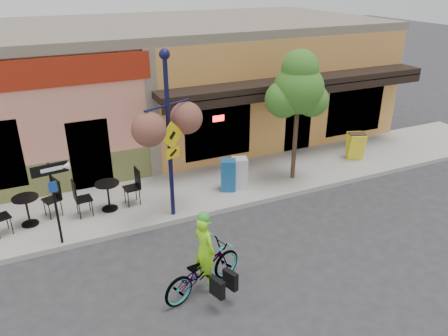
{
  "coord_description": "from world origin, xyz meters",
  "views": [
    {
      "loc": [
        -4.43,
        -9.21,
        6.27
      ],
      "look_at": [
        0.07,
        0.5,
        1.4
      ],
      "focal_mm": 35.0,
      "sensor_mm": 36.0,
      "label": 1
    }
  ],
  "objects_px": {
    "newspaper_box_blue": "(228,175)",
    "newspaper_box_grey": "(239,173)",
    "cyclist_rider": "(205,259)",
    "lamp_post": "(169,138)",
    "street_tree": "(297,116)",
    "building": "(148,82)",
    "one_way_sign": "(56,205)",
    "bicycle": "(203,270)"
  },
  "relations": [
    {
      "from": "cyclist_rider",
      "to": "newspaper_box_blue",
      "type": "distance_m",
      "value": 4.42
    },
    {
      "from": "newspaper_box_grey",
      "to": "building",
      "type": "bearing_deg",
      "value": 117.03
    },
    {
      "from": "bicycle",
      "to": "one_way_sign",
      "type": "height_order",
      "value": "one_way_sign"
    },
    {
      "from": "one_way_sign",
      "to": "newspaper_box_grey",
      "type": "xyz_separation_m",
      "value": [
        5.31,
        0.84,
        -0.58
      ]
    },
    {
      "from": "cyclist_rider",
      "to": "newspaper_box_blue",
      "type": "bearing_deg",
      "value": -50.07
    },
    {
      "from": "newspaper_box_blue",
      "to": "one_way_sign",
      "type": "bearing_deg",
      "value": -145.95
    },
    {
      "from": "building",
      "to": "lamp_post",
      "type": "bearing_deg",
      "value": -101.18
    },
    {
      "from": "bicycle",
      "to": "cyclist_rider",
      "type": "relative_size",
      "value": 1.29
    },
    {
      "from": "bicycle",
      "to": "one_way_sign",
      "type": "distance_m",
      "value": 3.93
    },
    {
      "from": "building",
      "to": "one_way_sign",
      "type": "xyz_separation_m",
      "value": [
        -4.25,
        -6.85,
        -1.03
      ]
    },
    {
      "from": "newspaper_box_grey",
      "to": "bicycle",
      "type": "bearing_deg",
      "value": -109.16
    },
    {
      "from": "bicycle",
      "to": "newspaper_box_grey",
      "type": "xyz_separation_m",
      "value": [
        2.75,
        3.75,
        0.11
      ]
    },
    {
      "from": "bicycle",
      "to": "street_tree",
      "type": "height_order",
      "value": "street_tree"
    },
    {
      "from": "newspaper_box_grey",
      "to": "cyclist_rider",
      "type": "bearing_deg",
      "value": -108.66
    },
    {
      "from": "cyclist_rider",
      "to": "lamp_post",
      "type": "height_order",
      "value": "lamp_post"
    },
    {
      "from": "cyclist_rider",
      "to": "newspaper_box_blue",
      "type": "relative_size",
      "value": 1.58
    },
    {
      "from": "building",
      "to": "one_way_sign",
      "type": "height_order",
      "value": "building"
    },
    {
      "from": "newspaper_box_grey",
      "to": "newspaper_box_blue",
      "type": "bearing_deg",
      "value": -163.78
    },
    {
      "from": "bicycle",
      "to": "newspaper_box_grey",
      "type": "relative_size",
      "value": 2.06
    },
    {
      "from": "cyclist_rider",
      "to": "lamp_post",
      "type": "distance_m",
      "value": 3.49
    },
    {
      "from": "newspaper_box_blue",
      "to": "bicycle",
      "type": "bearing_deg",
      "value": -98.0
    },
    {
      "from": "building",
      "to": "cyclist_rider",
      "type": "distance_m",
      "value": 10.01
    },
    {
      "from": "cyclist_rider",
      "to": "newspaper_box_grey",
      "type": "distance_m",
      "value": 4.63
    },
    {
      "from": "building",
      "to": "street_tree",
      "type": "relative_size",
      "value": 4.42
    },
    {
      "from": "building",
      "to": "street_tree",
      "type": "xyz_separation_m",
      "value": [
        2.92,
        -6.11,
        -0.04
      ]
    },
    {
      "from": "newspaper_box_blue",
      "to": "newspaper_box_grey",
      "type": "distance_m",
      "value": 0.38
    },
    {
      "from": "newspaper_box_grey",
      "to": "lamp_post",
      "type": "bearing_deg",
      "value": -147.05
    },
    {
      "from": "building",
      "to": "street_tree",
      "type": "height_order",
      "value": "building"
    },
    {
      "from": "newspaper_box_blue",
      "to": "street_tree",
      "type": "relative_size",
      "value": 0.24
    },
    {
      "from": "one_way_sign",
      "to": "newspaper_box_blue",
      "type": "distance_m",
      "value": 5.03
    },
    {
      "from": "cyclist_rider",
      "to": "one_way_sign",
      "type": "distance_m",
      "value": 3.93
    },
    {
      "from": "building",
      "to": "one_way_sign",
      "type": "bearing_deg",
      "value": -121.83
    },
    {
      "from": "bicycle",
      "to": "one_way_sign",
      "type": "xyz_separation_m",
      "value": [
        -2.55,
        2.91,
        0.69
      ]
    },
    {
      "from": "cyclist_rider",
      "to": "street_tree",
      "type": "height_order",
      "value": "street_tree"
    },
    {
      "from": "street_tree",
      "to": "one_way_sign",
      "type": "bearing_deg",
      "value": -174.08
    },
    {
      "from": "lamp_post",
      "to": "newspaper_box_blue",
      "type": "distance_m",
      "value": 2.73
    },
    {
      "from": "bicycle",
      "to": "cyclist_rider",
      "type": "height_order",
      "value": "cyclist_rider"
    },
    {
      "from": "newspaper_box_grey",
      "to": "street_tree",
      "type": "relative_size",
      "value": 0.24
    },
    {
      "from": "building",
      "to": "newspaper_box_grey",
      "type": "bearing_deg",
      "value": -80.06
    },
    {
      "from": "bicycle",
      "to": "lamp_post",
      "type": "height_order",
      "value": "lamp_post"
    },
    {
      "from": "bicycle",
      "to": "newspaper_box_blue",
      "type": "distance_m",
      "value": 4.45
    },
    {
      "from": "lamp_post",
      "to": "one_way_sign",
      "type": "distance_m",
      "value": 3.16
    }
  ]
}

